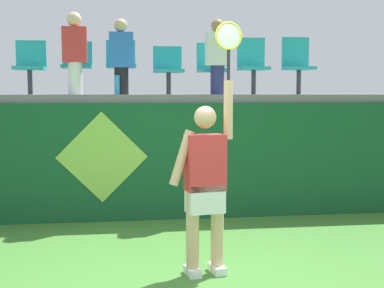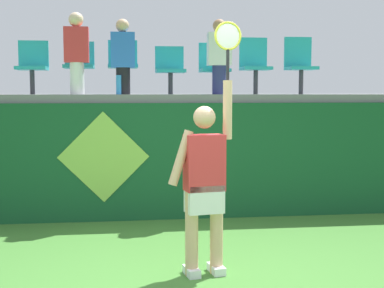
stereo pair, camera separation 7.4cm
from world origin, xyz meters
name	(u,v)px [view 2 (the right image)]	position (x,y,z in m)	size (l,w,h in m)	color
ground_plane	(201,285)	(0.00, 0.00, 0.00)	(40.00, 40.00, 0.00)	#3D752D
court_back_wall	(173,161)	(0.00, 2.81, 0.83)	(10.59, 0.20, 1.66)	#144C28
spectator_platform	(167,98)	(0.00, 3.98, 1.72)	(10.59, 2.45, 0.12)	slate
tennis_player	(205,181)	(0.08, 0.31, 0.95)	(0.75, 0.32, 2.50)	white
water_bottle	(119,85)	(-0.77, 2.88, 1.92)	(0.07, 0.07, 0.27)	#338CE5
stadium_chair_0	(33,64)	(-2.03, 3.44, 2.23)	(0.44, 0.42, 0.80)	#38383D
stadium_chair_1	(79,63)	(-1.35, 3.44, 2.24)	(0.44, 0.42, 0.79)	#38383D
stadium_chair_2	(123,63)	(-0.70, 3.44, 2.26)	(0.44, 0.42, 0.82)	#38383D
stadium_chair_3	(170,67)	(0.01, 3.44, 2.19)	(0.44, 0.42, 0.74)	#38383D
stadium_chair_4	(214,66)	(0.69, 3.45, 2.22)	(0.44, 0.42, 0.80)	#38383D
stadium_chair_5	(255,63)	(1.33, 3.45, 2.27)	(0.44, 0.42, 0.89)	#38383D
stadium_chair_6	(300,63)	(2.06, 3.45, 2.28)	(0.44, 0.42, 0.90)	#38383D
spectator_0	(123,56)	(-0.70, 2.99, 2.33)	(0.34, 0.20, 1.07)	black
spectator_1	(77,51)	(-1.35, 3.00, 2.39)	(0.34, 0.21, 1.15)	white
spectator_2	(219,55)	(0.69, 2.99, 2.35)	(0.34, 0.20, 1.09)	navy
wall_signage_mount	(105,221)	(-0.99, 2.70, 0.00)	(1.27, 0.01, 1.55)	#144C28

